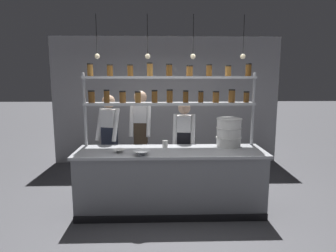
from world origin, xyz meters
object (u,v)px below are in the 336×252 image
chef_left (110,138)px  serving_cup_front (165,144)px  prep_bowl_center_front (142,153)px  chef_center (141,133)px  chef_right (184,143)px  prep_bowl_near_left (119,151)px  container_stack (229,132)px  spice_shelf_unit (170,93)px

chef_left → serving_cup_front: 1.02m
chef_left → prep_bowl_center_front: bearing=-40.6°
chef_left → chef_center: 0.54m
chef_right → prep_bowl_near_left: chef_right is taller
container_stack → prep_bowl_near_left: bearing=-167.9°
spice_shelf_unit → chef_center: spice_shelf_unit is taller
spice_shelf_unit → prep_bowl_near_left: 1.15m
serving_cup_front → chef_left: bearing=152.6°
spice_shelf_unit → chef_left: size_ratio=1.55×
chef_center → spice_shelf_unit: bearing=-42.4°
spice_shelf_unit → prep_bowl_center_front: 1.04m
container_stack → prep_bowl_center_front: 1.39m
spice_shelf_unit → container_stack: 1.07m
chef_center → container_stack: (1.37, -0.62, 0.13)m
prep_bowl_near_left → chef_right: bearing=36.7°
chef_right → serving_cup_front: chef_right is taller
container_stack → prep_bowl_near_left: (-1.61, -0.35, -0.19)m
spice_shelf_unit → chef_center: (-0.47, 0.51, -0.71)m
chef_left → serving_cup_front: bearing=-10.5°
spice_shelf_unit → chef_left: bearing=161.6°
container_stack → prep_bowl_center_front: size_ratio=1.81×
container_stack → serving_cup_front: size_ratio=4.27×
chef_right → prep_bowl_center_front: bearing=-119.1°
prep_bowl_near_left → prep_bowl_center_front: bearing=-22.9°
chef_center → prep_bowl_center_front: chef_center is taller
prep_bowl_near_left → prep_bowl_center_front: 0.35m
chef_center → container_stack: chef_center is taller
chef_right → container_stack: bearing=-21.9°
prep_bowl_near_left → container_stack: bearing=12.1°
chef_center → chef_left: bearing=-154.8°
spice_shelf_unit → prep_bowl_center_front: spice_shelf_unit is taller
chef_left → prep_bowl_near_left: bearing=-54.5°
chef_center → serving_cup_front: bearing=-53.7°
chef_right → serving_cup_front: bearing=-119.7°
chef_right → chef_left: bearing=-174.7°
chef_left → container_stack: (1.87, -0.43, 0.17)m
chef_right → prep_bowl_center_front: 1.07m
spice_shelf_unit → chef_center: size_ratio=1.50×
prep_bowl_near_left → spice_shelf_unit: bearing=32.2°
serving_cup_front → chef_right: bearing=52.3°
chef_left → chef_right: size_ratio=1.07×
chef_center → prep_bowl_center_front: size_ratio=7.32×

